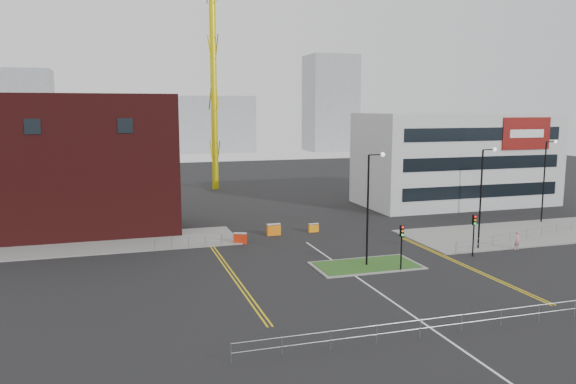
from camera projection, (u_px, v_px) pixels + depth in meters
name	position (u px, v px, depth m)	size (l,w,h in m)	color
ground	(391.00, 301.00, 37.20)	(200.00, 200.00, 0.00)	black
pavement_left	(86.00, 245.00, 52.09)	(28.00, 8.00, 0.12)	slate
pavement_right	(521.00, 233.00, 56.88)	(24.00, 10.00, 0.12)	slate
island_kerb	(366.00, 265.00, 45.34)	(8.60, 4.60, 0.08)	slate
grass_island	(366.00, 265.00, 45.33)	(8.00, 4.00, 0.12)	#27531B
brick_building	(53.00, 167.00, 55.87)	(24.20, 10.07, 14.24)	#431110
office_block	(455.00, 159.00, 74.14)	(25.00, 12.20, 12.00)	#B5B7BA
tower_crane	(244.00, 13.00, 87.83)	(50.27, 18.70, 39.89)	yellow
streetlamp_island	(370.00, 200.00, 44.60)	(1.46, 0.36, 9.18)	black
streetlamp_right_near	(483.00, 190.00, 50.02)	(1.46, 0.36, 9.18)	black
streetlamp_right_far	(546.00, 174.00, 61.69)	(1.46, 0.36, 9.18)	black
traffic_light_island	(402.00, 239.00, 43.64)	(0.28, 0.33, 3.65)	black
traffic_light_right	(474.00, 227.00, 47.88)	(0.28, 0.33, 3.65)	black
railing_front	(441.00, 322.00, 31.42)	(24.05, 0.05, 1.10)	gray
railing_left	(189.00, 241.00, 50.85)	(6.05, 0.05, 1.10)	gray
railing_right	(526.00, 233.00, 53.97)	(19.05, 5.05, 1.10)	gray
centre_line	(377.00, 291.00, 39.09)	(0.15, 30.00, 0.01)	silver
yellow_left_a	(228.00, 271.00, 44.00)	(0.12, 24.00, 0.01)	gold
yellow_left_b	(231.00, 270.00, 44.08)	(0.12, 24.00, 0.01)	gold
yellow_right_a	(461.00, 265.00, 45.66)	(0.12, 20.00, 0.01)	gold
yellow_right_b	(464.00, 264.00, 45.74)	(0.12, 20.00, 0.01)	gold
skyline_a	(14.00, 115.00, 137.12)	(18.00, 12.00, 22.00)	gray
skyline_b	(211.00, 124.00, 161.70)	(24.00, 12.00, 16.00)	gray
skyline_c	(331.00, 103.00, 166.38)	(14.00, 12.00, 28.00)	gray
skyline_d	(145.00, 131.00, 166.15)	(30.00, 12.00, 12.00)	gray
pedestrian	(517.00, 240.00, 50.44)	(0.62, 0.41, 1.71)	#D18794
barrier_left	(240.00, 238.00, 52.65)	(1.30, 0.83, 1.04)	red
barrier_mid	(274.00, 229.00, 56.21)	(1.38, 0.46, 1.16)	orange
barrier_right	(314.00, 227.00, 57.69)	(1.05, 0.36, 0.88)	orange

